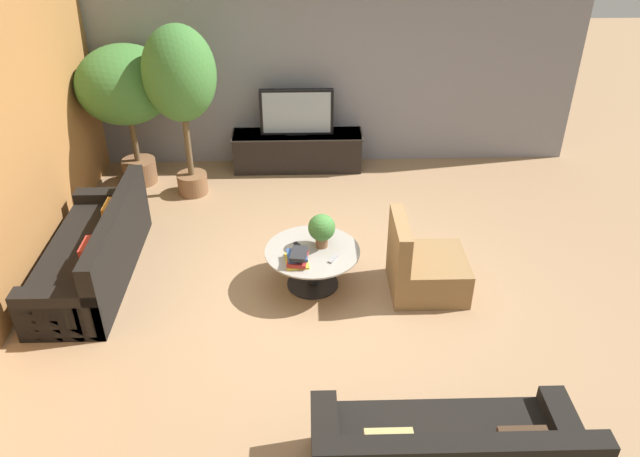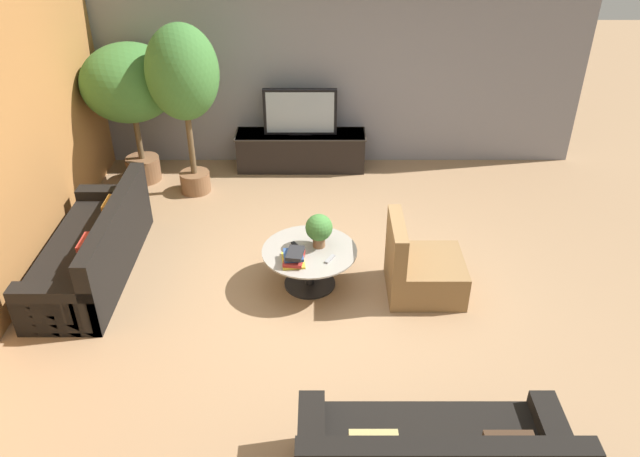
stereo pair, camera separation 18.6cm
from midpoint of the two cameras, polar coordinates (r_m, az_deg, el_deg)
name	(u,v)px [view 2 (the right image)]	position (r m, az deg, el deg)	size (l,w,h in m)	color
ground_plane	(328,287)	(6.86, 1.52, -5.35)	(24.00, 24.00, 0.00)	#9E7A56
back_wall_stone	(327,62)	(9.11, 1.26, 14.99)	(7.40, 0.12, 3.00)	gray
side_wall_left	(2,154)	(6.97, -26.36, 6.14)	(0.12, 7.40, 3.00)	#B2753D
media_console	(303,150)	(9.24, -0.97, 7.18)	(1.89, 0.50, 0.55)	black
television	(303,112)	(9.01, -1.00, 10.60)	(1.05, 0.13, 0.67)	black
coffee_table	(312,260)	(6.71, 0.02, -2.95)	(1.02, 1.02, 0.45)	black
couch_by_wall	(96,251)	(7.33, -19.10, -1.95)	(0.84, 2.20, 0.84)	black
armchair_wicker	(423,270)	(6.74, 10.14, -3.77)	(0.80, 0.76, 0.86)	olive
potted_palm_tall	(133,86)	(8.82, -16.17, 12.36)	(1.27, 1.27, 1.95)	brown
potted_palm_corner	(186,78)	(8.24, -11.54, 13.35)	(0.92, 0.92, 2.30)	brown
potted_plant_tabletop	(321,229)	(6.58, 0.91, -0.02)	(0.29, 0.29, 0.38)	brown
book_stack	(296,257)	(6.42, -1.38, -2.62)	(0.26, 0.33, 0.14)	gold
remote_black	(298,246)	(6.69, -1.21, -1.58)	(0.04, 0.16, 0.02)	black
remote_silver	(332,259)	(6.48, 1.93, -2.81)	(0.04, 0.16, 0.02)	gray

